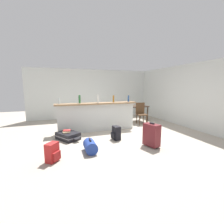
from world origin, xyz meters
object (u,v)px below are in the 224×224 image
at_px(bottle_clear, 59,101).
at_px(bottle_white, 98,99).
at_px(backpack_red, 52,153).
at_px(duffel_bag_blue, 90,146).
at_px(bottle_blue, 128,99).
at_px(dining_chair_near_partition, 141,112).
at_px(bottle_green, 80,99).
at_px(backpack_black, 116,133).
at_px(suitcase_flat_black, 68,136).
at_px(suitcase_upright_maroon, 152,135).
at_px(dining_table, 135,108).
at_px(book_stack, 67,131).
at_px(bottle_amber, 113,99).

relative_size(bottle_clear, bottle_white, 0.73).
bearing_deg(backpack_red, duffel_bag_blue, 14.39).
distance_m(bottle_blue, dining_chair_near_partition, 1.13).
xyz_separation_m(bottle_green, backpack_black, (0.92, -1.19, -0.98)).
bearing_deg(suitcase_flat_black, backpack_red, -106.73).
bearing_deg(bottle_white, suitcase_upright_maroon, -62.66).
bearing_deg(suitcase_flat_black, dining_table, 27.66).
bearing_deg(bottle_green, bottle_blue, -0.90).
xyz_separation_m(bottle_clear, suitcase_upright_maroon, (2.30, -2.03, -0.81)).
distance_m(suitcase_flat_black, backpack_black, 1.50).
bearing_deg(dining_chair_near_partition, bottle_clear, -172.82).
bearing_deg(bottle_green, suitcase_flat_black, -125.84).
bearing_deg(backpack_red, dining_chair_near_partition, 34.77).
xyz_separation_m(bottle_blue, suitcase_upright_maroon, (-0.25, -2.02, -0.84)).
xyz_separation_m(bottle_green, bottle_blue, (1.87, -0.03, -0.02)).
bearing_deg(dining_table, dining_chair_near_partition, -89.47).
relative_size(dining_chair_near_partition, book_stack, 3.53).
distance_m(duffel_bag_blue, book_stack, 1.30).
height_order(bottle_white, backpack_red, bottle_white).
xyz_separation_m(suitcase_flat_black, duffel_bag_blue, (0.45, -1.19, 0.04)).
height_order(bottle_amber, dining_chair_near_partition, bottle_amber).
bearing_deg(backpack_black, bottle_amber, 74.15).
distance_m(bottle_white, suitcase_flat_black, 1.64).
bearing_deg(dining_table, bottle_green, -159.75).
xyz_separation_m(dining_table, duffel_bag_blue, (-2.71, -2.85, -0.50)).
xyz_separation_m(bottle_clear, dining_table, (3.36, 1.01, -0.50)).
bearing_deg(bottle_white, bottle_clear, 174.94).
bearing_deg(suitcase_upright_maroon, dining_table, 70.75).
xyz_separation_m(bottle_clear, bottle_white, (1.31, -0.12, 0.04)).
bearing_deg(bottle_white, backpack_red, -128.26).
xyz_separation_m(bottle_amber, duffel_bag_blue, (-1.27, -1.80, -1.02)).
bearing_deg(backpack_black, backpack_red, -153.76).
height_order(bottle_amber, duffel_bag_blue, bottle_amber).
distance_m(suitcase_flat_black, suitcase_upright_maroon, 2.52).
distance_m(bottle_amber, backpack_red, 3.11).
height_order(backpack_red, book_stack, backpack_red).
bearing_deg(dining_chair_near_partition, dining_table, 90.53).
distance_m(bottle_green, dining_chair_near_partition, 2.80).
bearing_deg(bottle_blue, backpack_black, -129.35).
relative_size(bottle_blue, dining_table, 0.22).
height_order(bottle_clear, bottle_white, bottle_white).
bearing_deg(bottle_blue, bottle_green, 179.10).
bearing_deg(backpack_black, book_stack, 160.15).
bearing_deg(suitcase_flat_black, bottle_clear, 106.86).
height_order(bottle_green, suitcase_flat_black, bottle_green).
distance_m(bottle_white, dining_table, 2.40).
relative_size(bottle_clear, bottle_blue, 0.83).
height_order(bottle_clear, backpack_red, bottle_clear).
height_order(dining_table, duffel_bag_blue, dining_table).
bearing_deg(dining_table, bottle_clear, -163.35).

